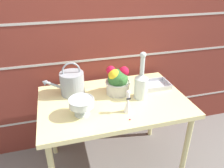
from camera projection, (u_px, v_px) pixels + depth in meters
The scene contains 10 objects.
ground_plane at pixel (113, 165), 2.09m from camera, with size 12.00×12.00×0.00m, color slate.
brick_wall at pixel (99, 39), 1.99m from camera, with size 3.60×0.08×2.20m.
patio_table at pixel (113, 107), 1.78m from camera, with size 1.17×0.76×0.74m.
watering_can at pixel (72, 83), 1.78m from camera, with size 0.34×0.20×0.28m.
crystal_pedestal_bowl at pixel (81, 104), 1.52m from camera, with size 0.18×0.18×0.13m.
flower_planter at pixel (118, 81), 1.79m from camera, with size 0.21×0.21×0.24m.
glass_decanter at pixel (141, 83), 1.72m from camera, with size 0.11×0.11×0.39m.
figurine_vase at pixel (128, 103), 1.56m from camera, with size 0.06×0.06×0.18m.
wire_tray at pixel (155, 85), 1.94m from camera, with size 0.24×0.18×0.04m.
fallen_petal at pixel (130, 119), 1.51m from camera, with size 0.01×0.01×0.01m.
Camera 1 is at (-0.41, -1.43, 1.66)m, focal length 35.00 mm.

